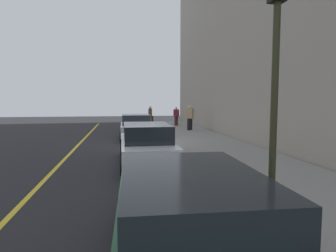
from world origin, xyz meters
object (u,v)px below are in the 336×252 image
(traffic_light_pole, at_px, (276,50))
(rolling_suitcase, at_px, (176,122))
(pedestrian_burgundy_coat, at_px, (176,115))
(pedestrian_tan_coat, at_px, (190,117))
(pedestrian_brown_coat, at_px, (150,115))
(parked_car_white, at_px, (146,144))
(parked_car_silver, at_px, (136,127))
(parked_car_green, at_px, (188,227))

(traffic_light_pole, bearing_deg, rolling_suitcase, -6.08)
(pedestrian_burgundy_coat, bearing_deg, pedestrian_tan_coat, -177.46)
(pedestrian_tan_coat, xyz_separation_m, traffic_light_pole, (-16.33, 2.47, 2.06))
(pedestrian_brown_coat, distance_m, pedestrian_tan_coat, 5.50)
(pedestrian_tan_coat, bearing_deg, parked_car_white, 158.44)
(pedestrian_burgundy_coat, distance_m, traffic_light_pole, 20.91)
(parked_car_silver, height_order, pedestrian_burgundy_coat, pedestrian_burgundy_coat)
(pedestrian_tan_coat, bearing_deg, parked_car_silver, 128.98)
(parked_car_green, height_order, pedestrian_brown_coat, pedestrian_brown_coat)
(parked_car_white, relative_size, pedestrian_burgundy_coat, 2.92)
(pedestrian_brown_coat, bearing_deg, rolling_suitcase, -115.19)
(parked_car_silver, relative_size, traffic_light_pole, 0.92)
(parked_car_green, distance_m, rolling_suitcase, 21.73)
(parked_car_green, bearing_deg, parked_car_white, -0.66)
(parked_car_white, distance_m, rolling_suitcase, 14.93)
(parked_car_green, distance_m, parked_car_silver, 14.09)
(parked_car_green, height_order, parked_car_silver, same)
(parked_car_green, bearing_deg, pedestrian_tan_coat, -13.63)
(parked_car_white, relative_size, pedestrian_brown_coat, 2.79)
(pedestrian_burgundy_coat, relative_size, pedestrian_tan_coat, 0.88)
(parked_car_white, height_order, pedestrian_burgundy_coat, pedestrian_burgundy_coat)
(pedestrian_tan_coat, height_order, traffic_light_pole, traffic_light_pole)
(pedestrian_burgundy_coat, relative_size, pedestrian_brown_coat, 0.96)
(traffic_light_pole, bearing_deg, parked_car_white, 16.25)
(traffic_light_pole, bearing_deg, parked_car_silver, 7.56)
(pedestrian_burgundy_coat, distance_m, pedestrian_tan_coat, 4.35)
(pedestrian_tan_coat, distance_m, rolling_suitcase, 3.97)
(pedestrian_brown_coat, height_order, traffic_light_pole, traffic_light_pole)
(traffic_light_pole, bearing_deg, pedestrian_brown_coat, 0.01)
(pedestrian_brown_coat, bearing_deg, traffic_light_pole, -179.99)
(pedestrian_burgundy_coat, bearing_deg, parked_car_silver, 152.68)
(pedestrian_tan_coat, bearing_deg, rolling_suitcase, 4.60)
(parked_car_white, height_order, traffic_light_pole, traffic_light_pole)
(parked_car_silver, height_order, pedestrian_tan_coat, pedestrian_tan_coat)
(pedestrian_brown_coat, distance_m, rolling_suitcase, 2.46)
(parked_car_green, xyz_separation_m, parked_car_white, (6.95, -0.08, -0.00))
(parked_car_white, relative_size, parked_car_silver, 1.14)
(parked_car_green, relative_size, traffic_light_pole, 1.07)
(parked_car_silver, xyz_separation_m, pedestrian_tan_coat, (3.39, -4.19, 0.38))
(parked_car_silver, bearing_deg, pedestrian_brown_coat, -11.68)
(pedestrian_burgundy_coat, xyz_separation_m, traffic_light_pole, (-20.67, 2.28, 2.18))
(pedestrian_burgundy_coat, relative_size, traffic_light_pole, 0.36)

